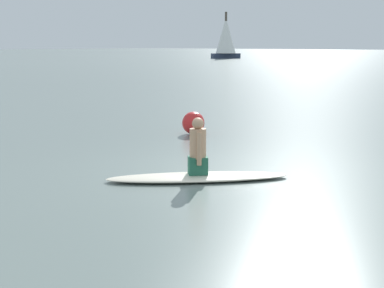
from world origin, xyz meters
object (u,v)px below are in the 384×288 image
(person_paddler, at_px, (198,149))
(surfboard, at_px, (198,177))
(buoy_marker, at_px, (193,123))
(sailboat_center_horizon, at_px, (226,37))

(person_paddler, bearing_deg, surfboard, 133.84)
(person_paddler, bearing_deg, buoy_marker, 83.91)
(surfboard, bearing_deg, person_paddler, -46.16)
(sailboat_center_horizon, bearing_deg, person_paddler, -109.65)
(surfboard, height_order, buoy_marker, buoy_marker)
(surfboard, height_order, person_paddler, person_paddler)
(surfboard, xyz_separation_m, person_paddler, (0.00, -0.00, 0.48))
(person_paddler, relative_size, buoy_marker, 1.68)
(surfboard, bearing_deg, buoy_marker, 83.91)
(sailboat_center_horizon, distance_m, buoy_marker, 74.24)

